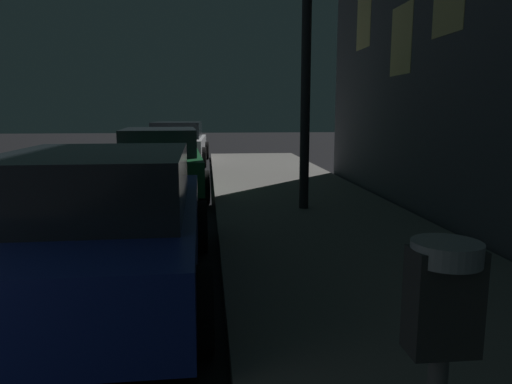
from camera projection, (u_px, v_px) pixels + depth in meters
name	position (u px, v px, depth m)	size (l,w,h in m)	color
parking_meter	(440.00, 349.00, 1.33)	(0.19, 0.19, 1.29)	#59595B
car_blue	(103.00, 224.00, 4.61)	(2.09, 4.25, 1.43)	navy
car_green	(160.00, 162.00, 10.27)	(2.12, 4.17, 1.43)	#19592D
car_white	(178.00, 143.00, 16.51)	(2.16, 4.44, 1.43)	silver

